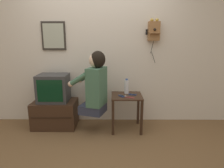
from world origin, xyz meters
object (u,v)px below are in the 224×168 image
cell_phone_held (121,96)px  cell_phone_spare (133,94)px  wall_phone_antique (154,31)px  framed_picture (54,36)px  television (53,88)px  toothbrush (129,97)px  water_bottle (126,87)px  person (95,84)px

cell_phone_held → cell_phone_spare: bearing=-3.1°
wall_phone_antique → framed_picture: 1.68m
television → toothbrush: size_ratio=3.20×
television → cell_phone_spare: bearing=-4.0°
cell_phone_held → water_bottle: 0.22m
wall_phone_antique → toothbrush: (-0.43, -0.45, -1.01)m
television → toothbrush: 1.26m
television → water_bottle: size_ratio=1.95×
cell_phone_spare → framed_picture: bearing=95.8°
wall_phone_antique → television: bearing=-173.0°
person → framed_picture: bearing=75.6°
wall_phone_antique → cell_phone_held: wall_phone_antique is taller
framed_picture → cell_phone_held: bearing=-20.4°
television → framed_picture: bearing=93.5°
person → water_bottle: size_ratio=3.93×
cell_phone_held → cell_phone_spare: (0.18, 0.08, 0.00)m
framed_picture → toothbrush: (1.25, -0.49, -0.93)m
framed_picture → wall_phone_antique: bearing=-1.5°
television → wall_phone_antique: 1.91m
television → cell_phone_held: bearing=-8.8°
wall_phone_antique → cell_phone_spare: wall_phone_antique is taller
framed_picture → toothbrush: framed_picture is taller
framed_picture → person: bearing=-32.1°
wall_phone_antique → water_bottle: bearing=-154.6°
person → toothbrush: (0.52, -0.03, -0.21)m
cell_phone_held → toothbrush: 0.13m
person → wall_phone_antique: size_ratio=1.35×
television → cell_phone_held: (1.12, -0.17, -0.08)m
wall_phone_antique → water_bottle: wall_phone_antique is taller
toothbrush → framed_picture: bearing=92.3°
framed_picture → cell_phone_spare: bearing=-14.5°
person → framed_picture: framed_picture is taller
person → framed_picture: (-0.73, 0.46, 0.72)m
person → wall_phone_antique: wall_phone_antique is taller
cell_phone_held → person: bearing=157.3°
person → television: 0.76m
person → wall_phone_antique: (0.95, 0.41, 0.80)m
wall_phone_antique → cell_phone_spare: bearing=-140.1°
cell_phone_spare → water_bottle: 0.17m
person → cell_phone_held: person is taller
wall_phone_antique → toothbrush: bearing=-133.8°
person → cell_phone_spare: 0.64m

